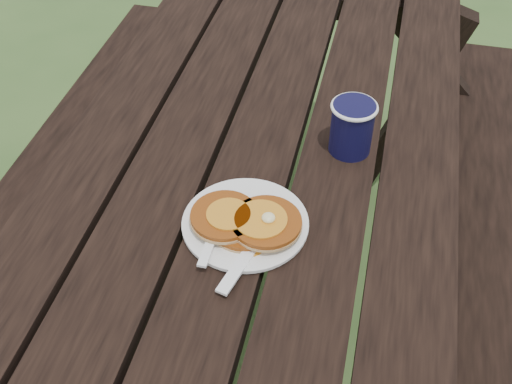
% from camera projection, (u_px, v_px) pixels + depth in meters
% --- Properties ---
extents(ground, '(60.00, 60.00, 0.00)m').
position_uv_depth(ground, '(266.00, 326.00, 1.82)').
color(ground, '#314F22').
rests_on(ground, ground).
extents(picnic_table, '(1.36, 1.80, 0.75)m').
position_uv_depth(picnic_table, '(268.00, 240.00, 1.57)').
color(picnic_table, black).
rests_on(picnic_table, ground).
extents(plate, '(0.23, 0.23, 0.01)m').
position_uv_depth(plate, '(245.00, 224.00, 1.08)').
color(plate, white).
rests_on(plate, picnic_table).
extents(pancake_stack, '(0.19, 0.12, 0.04)m').
position_uv_depth(pancake_stack, '(246.00, 221.00, 1.06)').
color(pancake_stack, '#8B400F').
rests_on(pancake_stack, plate).
extents(knife, '(0.06, 0.18, 0.00)m').
position_uv_depth(knife, '(248.00, 253.00, 1.02)').
color(knife, white).
rests_on(knife, plate).
extents(fork, '(0.03, 0.16, 0.01)m').
position_uv_depth(fork, '(211.00, 241.00, 1.03)').
color(fork, white).
rests_on(fork, plate).
extents(coffee_cup, '(0.09, 0.09, 0.10)m').
position_uv_depth(coffee_cup, '(352.00, 125.00, 1.18)').
color(coffee_cup, black).
rests_on(coffee_cup, picnic_table).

